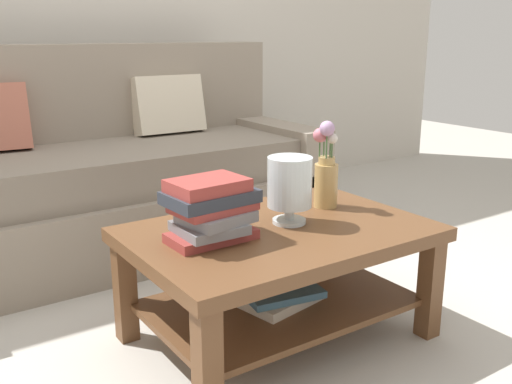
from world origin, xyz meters
The scene contains 6 objects.
ground_plane centered at (0.00, 0.00, 0.00)m, with size 10.00×10.00×0.00m, color #B7B2A8.
couch centered at (-0.12, 0.87, 0.36)m, with size 2.28×0.90×1.06m.
coffee_table centered at (0.07, -0.42, 0.31)m, with size 1.07×0.73×0.44m.
book_stack_main centered at (-0.19, -0.39, 0.55)m, with size 0.31×0.24×0.21m.
glass_hurricane_vase centered at (0.14, -0.39, 0.58)m, with size 0.16×0.16×0.25m.
flower_pitcher centered at (0.38, -0.30, 0.59)m, with size 0.10×0.10×0.35m.
Camera 1 is at (-1.12, -2.02, 1.12)m, focal length 40.91 mm.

